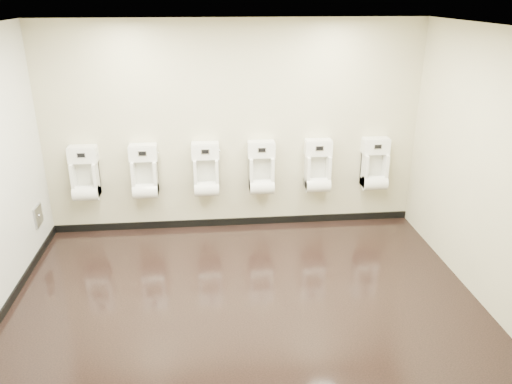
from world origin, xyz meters
The scene contains 14 objects.
ground centered at (0.00, 0.00, 0.00)m, with size 5.00×3.50×0.00m, color black.
ceiling centered at (0.00, 0.00, 2.80)m, with size 5.00×3.50×0.00m, color white.
back_wall centered at (0.00, 1.75, 1.40)m, with size 5.00×0.02×2.80m, color beige.
front_wall centered at (0.00, -1.75, 1.40)m, with size 5.00×0.02×2.80m, color beige.
right_wall centered at (2.50, 0.00, 1.40)m, with size 0.02×3.50×2.80m, color beige.
skirting_back centered at (0.00, 1.74, 0.05)m, with size 5.00×0.02×0.10m, color black.
skirting_left centered at (-2.49, 0.00, 0.05)m, with size 0.02×3.50×0.10m, color black.
access_panel centered at (-2.48, 1.20, 0.50)m, with size 0.04×0.25×0.25m.
urinal_0 centered at (-1.96, 1.63, 0.83)m, with size 0.38×0.28×0.70m.
urinal_1 centered at (-1.19, 1.63, 0.83)m, with size 0.38×0.28×0.70m.
urinal_2 centered at (-0.38, 1.63, 0.83)m, with size 0.38×0.28×0.70m.
urinal_3 centered at (0.36, 1.63, 0.83)m, with size 0.38×0.28×0.70m.
urinal_4 centered at (1.13, 1.63, 0.83)m, with size 0.38×0.28×0.70m.
urinal_5 centered at (1.93, 1.63, 0.83)m, with size 0.38×0.28×0.70m.
Camera 1 is at (-0.33, -4.68, 3.10)m, focal length 35.00 mm.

